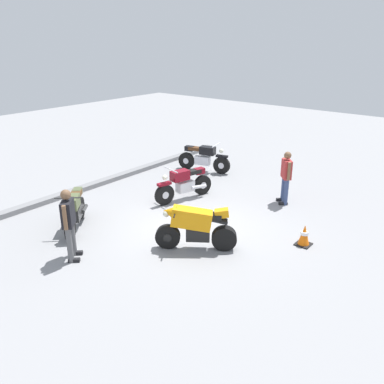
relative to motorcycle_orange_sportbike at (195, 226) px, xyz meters
The scene contains 9 objects.
ground_plane 1.25m from the motorcycle_orange_sportbike, 44.30° to the left, with size 40.00×40.00×0.00m, color gray.
curb_edge 5.45m from the motorcycle_orange_sportbike, 81.64° to the left, with size 14.00×0.30×0.15m, color gray.
motorcycle_orange_sportbike is the anchor object (origin of this frame).
motorcycle_olive_vintage 3.38m from the motorcycle_orange_sportbike, 108.93° to the left, with size 1.53×1.45×1.07m.
motorcycle_maroon_cruiser 3.19m from the motorcycle_orange_sportbike, 44.65° to the left, with size 2.05×0.86×1.09m.
motorcycle_black_cruiser 6.06m from the motorcycle_orange_sportbike, 35.56° to the left, with size 0.76×2.06×1.09m.
person_in_black_shirt 2.89m from the motorcycle_orange_sportbike, 138.03° to the left, with size 0.56×0.54×1.69m.
person_in_red_shirt 4.00m from the motorcycle_orange_sportbike, ahead, with size 0.55×0.52×1.62m.
traffic_cone 2.68m from the motorcycle_orange_sportbike, 47.06° to the right, with size 0.36×0.36×0.53m.
Camera 1 is at (-7.57, -6.14, 4.78)m, focal length 37.92 mm.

